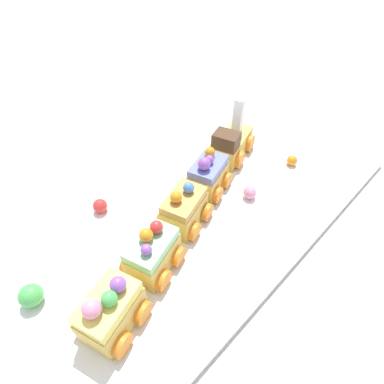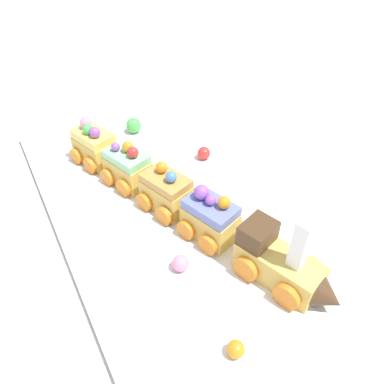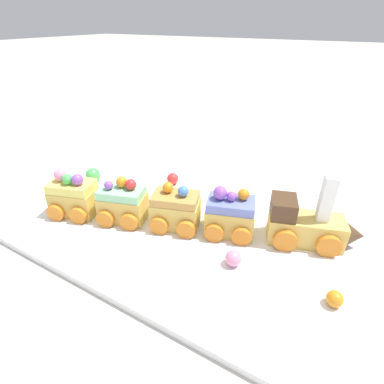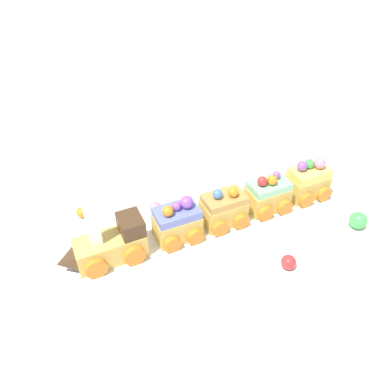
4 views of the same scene
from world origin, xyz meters
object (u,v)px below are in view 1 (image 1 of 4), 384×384
(cake_train_locomotive, at_px, (233,141))
(gumball_red, at_px, (100,206))
(cake_car_lemon, at_px, (111,312))
(gumball_orange, at_px, (292,160))
(cake_car_caramel, at_px, (184,210))
(cake_car_blueberry, at_px, (208,176))
(gumball_green, at_px, (31,295))
(cake_car_mint, at_px, (153,254))
(gumball_pink, at_px, (250,193))

(cake_train_locomotive, xyz_separation_m, gumball_red, (-0.28, 0.05, -0.02))
(cake_car_lemon, distance_m, gumball_red, 0.20)
(gumball_red, height_order, gumball_orange, gumball_red)
(gumball_red, bearing_deg, cake_car_caramel, -54.71)
(cake_train_locomotive, relative_size, cake_car_caramel, 1.66)
(cake_car_blueberry, xyz_separation_m, gumball_red, (-0.17, 0.09, -0.02))
(cake_car_caramel, relative_size, gumball_green, 2.87)
(cake_car_caramel, bearing_deg, cake_train_locomotive, -0.03)
(cake_car_blueberry, bearing_deg, cake_car_caramel, -179.98)
(cake_train_locomotive, xyz_separation_m, cake_car_caramel, (-0.20, -0.07, -0.00))
(gumball_orange, bearing_deg, cake_car_blueberry, 157.48)
(cake_car_mint, bearing_deg, cake_train_locomotive, -0.02)
(cake_car_mint, height_order, gumball_green, cake_car_mint)
(cake_car_blueberry, relative_size, cake_car_mint, 1.00)
(cake_car_caramel, relative_size, gumball_red, 3.68)
(gumball_orange, bearing_deg, cake_car_caramel, 170.50)
(gumball_orange, distance_m, gumball_pink, 0.13)
(cake_car_blueberry, bearing_deg, gumball_red, 133.67)
(gumball_green, bearing_deg, cake_car_blueberry, -2.41)
(cake_car_blueberry, xyz_separation_m, cake_car_caramel, (-0.08, -0.03, -0.00))
(cake_train_locomotive, bearing_deg, cake_car_caramel, 179.97)
(cake_train_locomotive, relative_size, cake_car_lemon, 1.66)
(cake_car_blueberry, height_order, gumball_orange, cake_car_blueberry)
(cake_car_lemon, bearing_deg, cake_car_caramel, 0.09)
(cake_train_locomotive, distance_m, gumball_red, 0.29)
(gumball_orange, relative_size, gumball_pink, 0.88)
(cake_car_mint, relative_size, gumball_green, 2.87)
(cake_car_caramel, xyz_separation_m, gumball_red, (-0.08, 0.12, -0.02))
(gumball_red, bearing_deg, gumball_orange, -25.39)
(gumball_green, xyz_separation_m, gumball_red, (0.15, 0.08, -0.00))
(cake_car_lemon, bearing_deg, gumball_green, 102.81)
(cake_car_lemon, xyz_separation_m, gumball_orange, (0.42, 0.01, -0.02))
(cake_car_blueberry, distance_m, gumball_orange, 0.18)
(cake_car_blueberry, bearing_deg, gumball_orange, -40.70)
(cake_car_blueberry, bearing_deg, cake_car_lemon, -179.93)
(cake_car_lemon, bearing_deg, gumball_red, 44.30)
(cake_train_locomotive, distance_m, gumball_orange, 0.12)
(cake_train_locomotive, height_order, cake_car_caramel, cake_train_locomotive)
(cake_train_locomotive, bearing_deg, gumball_green, 165.07)
(gumball_pink, bearing_deg, gumball_red, 142.32)
(gumball_red, relative_size, gumball_pink, 1.03)
(gumball_red, bearing_deg, cake_train_locomotive, -10.29)
(gumball_green, height_order, gumball_orange, gumball_green)
(cake_car_lemon, relative_size, gumball_orange, 4.33)
(cake_car_lemon, xyz_separation_m, gumball_red, (0.09, 0.17, -0.02))
(cake_car_blueberry, height_order, gumball_red, cake_car_blueberry)
(cake_car_mint, distance_m, gumball_red, 0.15)
(cake_train_locomotive, bearing_deg, cake_car_mint, 179.98)
(cake_car_caramel, height_order, cake_car_lemon, cake_car_lemon)
(gumball_pink, bearing_deg, gumball_orange, -1.11)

